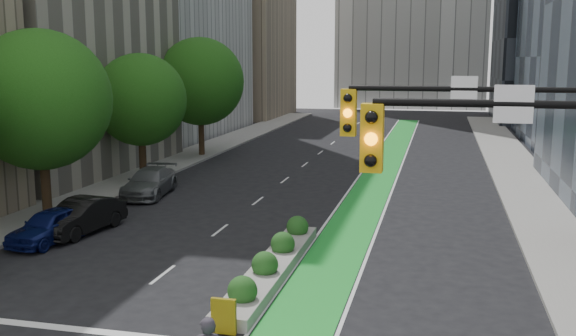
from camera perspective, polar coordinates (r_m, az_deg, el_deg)
The scene contains 13 objects.
sidewalk_left at distance 43.60m, azimuth -11.94°, elevation -0.20°, with size 3.60×90.00×0.15m, color gray.
sidewalk_right at distance 39.80m, azimuth 20.51°, elevation -1.55°, with size 3.60×90.00×0.15m, color gray.
bike_lane_paint at distance 44.56m, azimuth 8.44°, elevation 0.03°, with size 2.20×70.00×0.01m, color green.
building_tan_far at distance 84.31m, azimuth -5.25°, elevation 13.50°, with size 14.00×16.00×26.00m, color tan.
building_dark_end at distance 83.11m, azimuth 23.24°, elevation 13.51°, with size 14.00×18.00×28.00m, color black.
tree_mid at distance 31.33m, azimuth -21.15°, elevation 5.66°, with size 6.40×6.40×8.78m.
tree_midfar at distance 40.00m, azimuth -12.98°, elevation 5.92°, with size 5.60×5.60×7.76m.
tree_far at distance 49.12m, azimuth -7.81°, elevation 7.62°, with size 6.60×6.60×9.00m.
signal_right at distance 14.62m, azimuth 20.90°, elevation -1.34°, with size 5.82×0.51×7.20m.
median_planter at distance 22.67m, azimuth -1.36°, elevation -8.45°, with size 1.20×10.26×1.10m.
parked_car_left_near at distance 28.03m, azimuth -20.42°, elevation -4.83°, with size 1.63×4.06×1.38m, color #0E1754.
parked_car_left_mid at distance 28.98m, azimuth -17.90°, elevation -4.11°, with size 1.58×4.53×1.49m, color black.
parked_car_left_far at distance 35.89m, azimuth -12.21°, elevation -1.25°, with size 2.07×5.08×1.47m, color #595B5E.
Camera 1 is at (6.70, -13.78, 7.46)m, focal length 40.00 mm.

